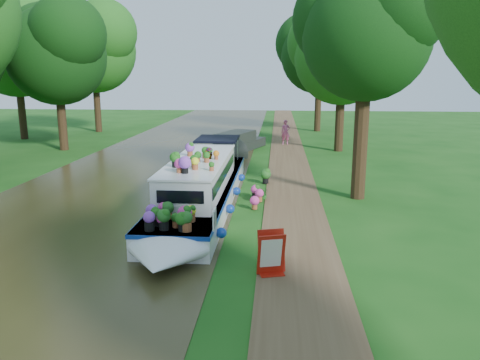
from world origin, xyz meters
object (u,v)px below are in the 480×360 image
Objects in this scene: pedestrian_pink at (286,132)px; sandwich_board at (271,255)px; plant_boat at (200,187)px; second_boat at (236,144)px.

sandwich_board is at bearing -94.04° from pedestrian_pink.
sandwich_board is (2.70, -5.62, -0.34)m from plant_boat.
pedestrian_pink reaches higher than sandwich_board.
plant_boat is 7.82× the size of pedestrian_pink.
second_boat is 4.61m from pedestrian_pink.
plant_boat is 12.55× the size of sandwich_board.
sandwich_board is 22.20m from pedestrian_pink.
second_boat is at bearing -137.18° from pedestrian_pink.
plant_boat reaches higher than pedestrian_pink.
second_boat reaches higher than sandwich_board.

